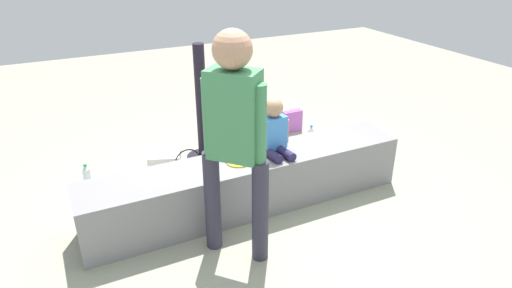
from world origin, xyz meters
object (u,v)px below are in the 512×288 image
at_px(party_cup_red, 266,139).
at_px(cake_box_white, 165,156).
at_px(child_seated, 274,130).
at_px(adult_standing, 234,130).
at_px(cake_plate, 239,159).
at_px(gift_bag, 292,121).
at_px(handbag_black_leather, 188,170).
at_px(water_bottle_far_side, 311,135).
at_px(handbag_brown_canvas, 255,148).
at_px(water_bottle_near_gift, 87,176).

relative_size(party_cup_red, cake_box_white, 0.37).
relative_size(child_seated, adult_standing, 0.29).
bearing_deg(cake_plate, gift_bag, 45.08).
bearing_deg(handbag_black_leather, water_bottle_far_side, 7.68).
bearing_deg(child_seated, handbag_brown_canvas, 75.66).
bearing_deg(gift_bag, cake_plate, -134.92).
bearing_deg(gift_bag, party_cup_red, -158.23).
bearing_deg(water_bottle_far_side, water_bottle_near_gift, 177.11).
distance_m(gift_bag, party_cup_red, 0.47).
bearing_deg(cake_plate, water_bottle_far_side, 34.28).
distance_m(water_bottle_near_gift, cake_box_white, 0.81).
relative_size(cake_plate, gift_bag, 0.74).
bearing_deg(water_bottle_near_gift, gift_bag, 6.37).
bearing_deg(handbag_brown_canvas, cake_box_white, 157.45).
height_order(party_cup_red, handbag_black_leather, handbag_black_leather).
relative_size(cake_plate, handbag_brown_canvas, 0.69).
relative_size(water_bottle_far_side, handbag_black_leather, 0.64).
height_order(adult_standing, cake_plate, adult_standing).
xyz_separation_m(adult_standing, party_cup_red, (1.06, 1.57, -0.93)).
height_order(gift_bag, cake_box_white, gift_bag).
relative_size(cake_box_white, handbag_brown_canvas, 0.99).
bearing_deg(adult_standing, water_bottle_near_gift, 120.43).
relative_size(party_cup_red, handbag_black_leather, 0.35).
relative_size(adult_standing, handbag_brown_canvas, 5.08).
bearing_deg(gift_bag, water_bottle_far_side, -86.79).
bearing_deg(handbag_black_leather, cake_box_white, 100.99).
distance_m(water_bottle_near_gift, handbag_black_leather, 0.94).
distance_m(adult_standing, party_cup_red, 2.11).
height_order(cake_box_white, handbag_black_leather, handbag_black_leather).
distance_m(adult_standing, cake_box_white, 1.91).
xyz_separation_m(adult_standing, handbag_brown_canvas, (0.78, 1.30, -0.87)).
distance_m(cake_plate, water_bottle_far_side, 1.57).
relative_size(adult_standing, water_bottle_near_gift, 7.25).
height_order(adult_standing, cake_box_white, adult_standing).
distance_m(water_bottle_near_gift, party_cup_red, 1.93).
xyz_separation_m(cake_plate, gift_bag, (1.24, 1.24, -0.35)).
xyz_separation_m(child_seated, handbag_black_leather, (-0.57, 0.64, -0.56)).
distance_m(cake_plate, handbag_brown_canvas, 1.02).
bearing_deg(water_bottle_far_side, handbag_brown_canvas, -175.09).
relative_size(gift_bag, water_bottle_far_side, 1.41).
xyz_separation_m(cake_box_white, handbag_brown_canvas, (0.87, -0.36, 0.07)).
height_order(child_seated, water_bottle_near_gift, child_seated).
relative_size(child_seated, gift_bag, 1.59).
xyz_separation_m(adult_standing, handbag_black_leather, (0.01, 1.16, -0.88)).
height_order(child_seated, party_cup_red, child_seated).
distance_m(gift_bag, water_bottle_far_side, 0.39).
relative_size(child_seated, party_cup_red, 4.11).
bearing_deg(gift_bag, adult_standing, -130.51).
xyz_separation_m(gift_bag, water_bottle_far_side, (0.02, -0.38, -0.03)).
distance_m(gift_bag, handbag_black_leather, 1.59).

